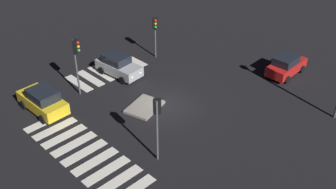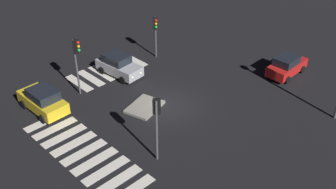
# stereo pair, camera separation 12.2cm
# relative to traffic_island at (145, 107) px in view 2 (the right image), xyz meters

# --- Properties ---
(ground_plane) EXTENTS (80.00, 80.00, 0.00)m
(ground_plane) POSITION_rel_traffic_island_xyz_m (-1.41, 1.02, -0.09)
(ground_plane) COLOR black
(traffic_island) EXTENTS (3.10, 2.63, 0.18)m
(traffic_island) POSITION_rel_traffic_island_xyz_m (0.00, 0.00, 0.00)
(traffic_island) COLOR gray
(traffic_island) RESTS_ON ground
(car_red) EXTENTS (3.99, 1.93, 1.72)m
(car_red) POSITION_rel_traffic_island_xyz_m (-11.66, 4.56, 0.75)
(car_red) COLOR red
(car_red) RESTS_ON ground
(car_yellow) EXTENTS (2.09, 4.27, 1.83)m
(car_yellow) POSITION_rel_traffic_island_xyz_m (5.42, -4.80, 0.81)
(car_yellow) COLOR gold
(car_yellow) RESTS_ON ground
(car_silver) EXTENTS (2.20, 4.17, 1.76)m
(car_silver) POSITION_rel_traffic_island_xyz_m (-1.74, -5.15, 0.78)
(car_silver) COLOR #9EA0A5
(car_silver) RESTS_ON ground
(traffic_light_south) EXTENTS (0.54, 0.53, 3.81)m
(traffic_light_south) POSITION_rel_traffic_island_xyz_m (-6.05, -5.24, 2.80)
(traffic_light_south) COLOR #47474C
(traffic_light_south) RESTS_ON ground
(traffic_light_east) EXTENTS (0.54, 0.53, 4.57)m
(traffic_light_east) POSITION_rel_traffic_island_xyz_m (2.20, -4.81, 3.37)
(traffic_light_east) COLOR #47474C
(traffic_light_east) RESTS_ON ground
(traffic_light_north) EXTENTS (0.53, 0.54, 4.30)m
(traffic_light_north) POSITION_rel_traffic_island_xyz_m (3.01, 4.60, 3.17)
(traffic_light_north) COLOR #47474C
(traffic_light_north) RESTS_ON ground
(crosswalk_near) EXTENTS (6.45, 3.20, 0.02)m
(crosswalk_near) POSITION_rel_traffic_island_xyz_m (-1.41, -6.33, -0.08)
(crosswalk_near) COLOR silver
(crosswalk_near) RESTS_ON ground
(crosswalk_side) EXTENTS (3.20, 9.90, 0.02)m
(crosswalk_side) POSITION_rel_traffic_island_xyz_m (6.02, 1.02, -0.08)
(crosswalk_side) COLOR silver
(crosswalk_side) RESTS_ON ground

